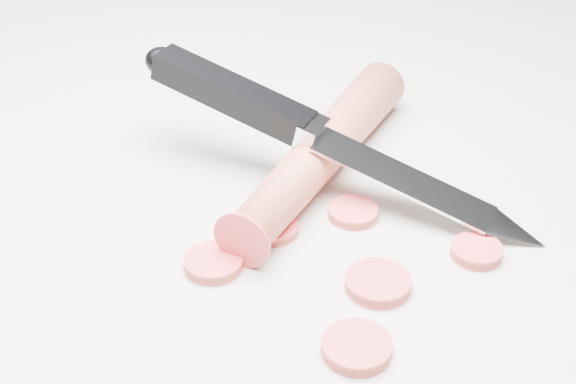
{
  "coord_description": "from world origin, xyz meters",
  "views": [
    {
      "loc": [
        0.01,
        -0.43,
        0.3
      ],
      "look_at": [
        -0.02,
        -0.02,
        0.02
      ],
      "focal_mm": 50.0,
      "sensor_mm": 36.0,
      "label": 1
    }
  ],
  "objects": [
    {
      "name": "kitchen_knife",
      "position": [
        0.01,
        0.01,
        0.04
      ],
      "size": [
        0.27,
        0.14,
        0.08
      ],
      "primitive_type": null,
      "color": "silver",
      "rests_on": "ground"
    },
    {
      "name": "carrot_slice_5",
      "position": [
        0.03,
        -0.02,
        0.0
      ],
      "size": [
        0.03,
        0.03,
        0.01
      ],
      "primitive_type": "cylinder",
      "color": "#E83E45",
      "rests_on": "ground"
    },
    {
      "name": "carrot_slice_0",
      "position": [
        -0.02,
        -0.04,
        0.0
      ],
      "size": [
        0.03,
        0.03,
        0.01
      ],
      "primitive_type": "cylinder",
      "color": "#E83E45",
      "rests_on": "ground"
    },
    {
      "name": "carrot_slice_1",
      "position": [
        0.1,
        -0.06,
        0.0
      ],
      "size": [
        0.03,
        0.03,
        0.01
      ],
      "primitive_type": "cylinder",
      "color": "#E83E45",
      "rests_on": "ground"
    },
    {
      "name": "carrot_slice_4",
      "position": [
        0.03,
        -0.14,
        0.0
      ],
      "size": [
        0.04,
        0.04,
        0.01
      ],
      "primitive_type": "cylinder",
      "color": "#E83E45",
      "rests_on": "ground"
    },
    {
      "name": "ground",
      "position": [
        0.0,
        0.0,
        0.0
      ],
      "size": [
        2.4,
        2.4,
        0.0
      ],
      "primitive_type": "plane",
      "color": "beige",
      "rests_on": "ground"
    },
    {
      "name": "carrot_slice_3",
      "position": [
        0.04,
        -0.09,
        0.0
      ],
      "size": [
        0.04,
        0.04,
        0.01
      ],
      "primitive_type": "cylinder",
      "color": "#E83E45",
      "rests_on": "ground"
    },
    {
      "name": "carrot",
      "position": [
        0.0,
        0.03,
        0.02
      ],
      "size": [
        0.12,
        0.21,
        0.03
      ],
      "primitive_type": "cylinder",
      "rotation": [
        1.57,
        0.0,
        -0.4
      ],
      "color": "#D15542",
      "rests_on": "ground"
    },
    {
      "name": "carrot_slice_2",
      "position": [
        -0.06,
        -0.08,
        0.0
      ],
      "size": [
        0.03,
        0.03,
        0.01
      ],
      "primitive_type": "cylinder",
      "color": "#E83E45",
      "rests_on": "ground"
    }
  ]
}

